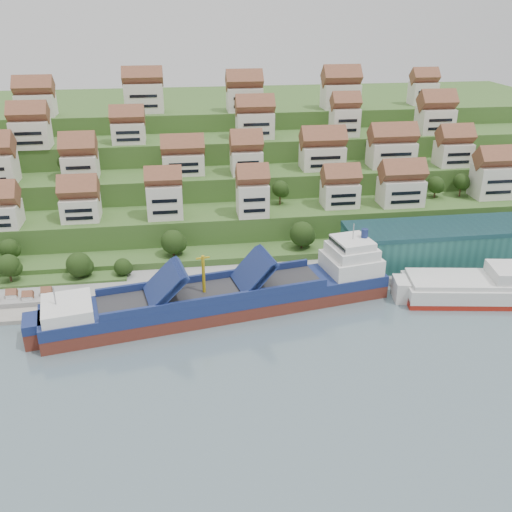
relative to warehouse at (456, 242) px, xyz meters
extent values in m
plane|color=slate|center=(-52.00, -17.00, -7.20)|extent=(300.00, 300.00, 0.00)
cube|color=gray|center=(-32.00, -2.00, -6.10)|extent=(180.00, 14.00, 2.20)
cube|color=gray|center=(-110.00, -5.00, -6.70)|extent=(45.00, 20.00, 1.00)
cube|color=#2D4C1E|center=(-52.00, 69.00, -5.20)|extent=(260.00, 128.00, 4.00)
cube|color=#2D4C1E|center=(-52.00, 74.00, -1.70)|extent=(260.00, 118.00, 11.00)
cube|color=#2D4C1E|center=(-52.00, 82.00, 1.80)|extent=(260.00, 102.00, 18.00)
cube|color=#2D4C1E|center=(-52.00, 90.00, 5.30)|extent=(260.00, 86.00, 25.00)
cube|color=#2D4C1E|center=(-52.00, 99.00, 8.30)|extent=(260.00, 68.00, 31.00)
cube|color=silver|center=(-100.28, 22.27, 7.00)|extent=(10.18, 8.57, 6.40)
cube|color=silver|center=(-77.16, 20.48, 8.56)|extent=(9.73, 7.03, 9.52)
cube|color=silver|center=(-52.73, 18.83, 8.42)|extent=(8.59, 7.62, 9.24)
cube|color=silver|center=(-26.16, 22.92, 7.32)|extent=(10.40, 7.73, 7.04)
cube|color=silver|center=(-7.97, 21.64, 7.65)|extent=(12.47, 8.26, 7.71)
cube|color=silver|center=(22.49, 24.34, 8.72)|extent=(11.61, 8.31, 9.84)
cube|color=silver|center=(-101.53, 38.21, 14.48)|extent=(9.96, 8.98, 7.35)
cube|color=silver|center=(-71.22, 39.32, 13.95)|extent=(12.50, 7.90, 6.29)
cube|color=silver|center=(-52.10, 37.06, 14.37)|extent=(9.28, 8.56, 7.13)
cube|color=silver|center=(-27.80, 38.91, 14.42)|extent=(13.35, 8.36, 7.24)
cube|color=silver|center=(-5.40, 38.27, 14.74)|extent=(14.26, 8.18, 7.88)
cube|color=silver|center=(14.70, 36.72, 14.45)|extent=(10.50, 8.04, 7.30)
cube|color=silver|center=(-116.98, 50.51, 21.96)|extent=(11.29, 7.86, 8.33)
cube|color=silver|center=(-87.79, 52.74, 21.06)|extent=(10.31, 7.30, 6.52)
cube|color=silver|center=(-47.03, 54.07, 21.96)|extent=(12.05, 7.79, 8.31)
cube|color=silver|center=(-16.94, 53.03, 22.38)|extent=(8.99, 7.14, 9.15)
cube|color=silver|center=(14.90, 53.00, 21.91)|extent=(11.55, 8.47, 8.21)
cube|color=silver|center=(-118.66, 70.61, 27.41)|extent=(12.27, 8.03, 7.23)
cube|color=silver|center=(-83.03, 72.36, 28.69)|extent=(13.10, 7.51, 9.77)
cube|color=silver|center=(-48.43, 70.13, 27.79)|extent=(12.11, 8.15, 7.99)
cube|color=silver|center=(-13.70, 70.70, 28.03)|extent=(12.83, 8.73, 8.46)
cube|color=silver|center=(18.94, 74.29, 27.79)|extent=(9.36, 7.05, 7.98)
ellipsoid|color=#213913|center=(-117.73, 10.93, 0.82)|extent=(4.97, 4.97, 4.97)
ellipsoid|color=#213913|center=(-40.39, 9.11, 1.13)|extent=(6.77, 6.77, 6.77)
ellipsoid|color=#213913|center=(-75.51, 9.29, 0.79)|extent=(6.42, 6.42, 6.42)
ellipsoid|color=#213913|center=(5.03, 26.11, 7.88)|extent=(5.13, 5.13, 5.13)
ellipsoid|color=#213913|center=(13.29, 26.11, 8.60)|extent=(4.97, 4.97, 4.97)
ellipsoid|color=#213913|center=(-43.38, 26.66, 8.63)|extent=(4.88, 4.88, 4.88)
ellipsoid|color=#213913|center=(-10.46, 42.83, 16.90)|extent=(4.27, 4.27, 4.27)
ellipsoid|color=#213913|center=(-106.58, 42.38, 15.00)|extent=(4.84, 4.84, 4.84)
ellipsoid|color=#213913|center=(-43.46, 56.21, 24.41)|extent=(6.53, 6.53, 6.53)
ellipsoid|color=#213913|center=(-14.89, 58.94, 22.66)|extent=(5.39, 5.39, 5.39)
ellipsoid|color=#213913|center=(-14.99, 56.97, 21.15)|extent=(4.86, 4.86, 4.86)
ellipsoid|color=#213913|center=(-115.91, 2.00, -0.03)|extent=(5.57, 5.57, 5.57)
ellipsoid|color=#213913|center=(-99.14, 2.00, -0.91)|extent=(6.30, 6.30, 6.30)
ellipsoid|color=#213913|center=(-88.45, 2.00, -2.30)|extent=(4.44, 4.44, 4.44)
cube|color=#205651|center=(0.00, 0.00, 0.00)|extent=(60.00, 15.00, 10.00)
cylinder|color=gray|center=(-34.00, -7.00, -1.00)|extent=(0.16, 0.16, 8.00)
cube|color=maroon|center=(-33.40, -7.00, 2.60)|extent=(1.20, 0.05, 0.80)
cube|color=white|center=(-114.00, -5.50, -5.10)|extent=(2.40, 2.20, 2.20)
cube|color=white|center=(-110.00, -7.00, -5.10)|extent=(2.40, 2.20, 2.20)
cube|color=white|center=(-106.00, -5.50, -5.10)|extent=(2.40, 2.20, 2.20)
cube|color=#5B251B|center=(-64.73, -15.75, -6.20)|extent=(81.50, 26.55, 5.17)
cube|color=navy|center=(-64.73, -15.75, -2.76)|extent=(81.52, 26.67, 2.69)
cube|color=silver|center=(-98.27, -21.82, -0.18)|extent=(12.26, 13.43, 2.69)
cube|color=#262628|center=(-66.76, -16.12, -1.42)|extent=(52.70, 19.57, 0.31)
cube|color=navy|center=(-77.94, -18.14, 2.10)|extent=(9.65, 12.60, 7.14)
cube|color=navy|center=(-57.61, -14.46, 2.10)|extent=(9.26, 12.53, 7.55)
cylinder|color=gold|center=(-68.79, -16.49, 3.13)|extent=(0.84, 0.84, 9.30)
cube|color=silver|center=(-32.20, -9.86, 0.55)|extent=(14.30, 13.80, 4.13)
cube|color=silver|center=(-32.20, -9.86, 3.85)|extent=(12.04, 12.21, 2.58)
cube|color=silver|center=(-32.20, -9.86, 6.02)|extent=(9.79, 10.62, 1.86)
cylinder|color=navy|center=(-29.15, -9.31, 7.99)|extent=(1.92, 1.92, 2.27)
cube|color=maroon|center=(-3.95, -18.29, -6.55)|extent=(33.98, 16.85, 2.82)
cube|color=silver|center=(-3.95, -18.29, -4.17)|extent=(34.00, 16.97, 3.47)
cube|color=silver|center=(-3.95, -18.29, -2.00)|extent=(32.19, 15.42, 1.30)
cube|color=silver|center=(4.08, -19.56, -0.16)|extent=(10.05, 10.77, 3.25)
camera|label=1|loc=(-73.50, -132.31, 59.94)|focal=40.00mm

